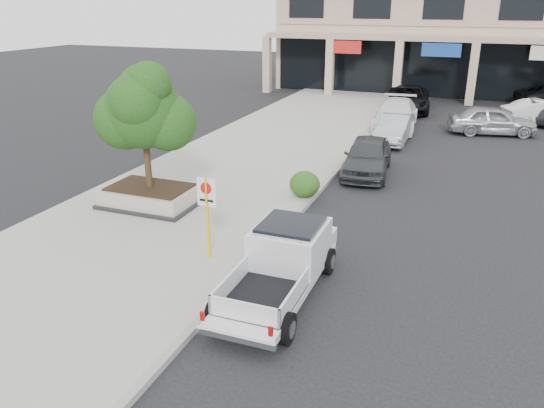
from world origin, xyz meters
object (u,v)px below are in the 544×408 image
at_px(planter, 151,196).
at_px(curb_car_a, 367,156).
at_px(curb_car_c, 396,115).
at_px(lot_car_a, 492,120).
at_px(curb_car_d, 408,99).
at_px(pickup_truck, 278,268).
at_px(lot_car_b, 543,113).
at_px(no_parking_sign, 207,207).
at_px(curb_car_b, 394,129).
at_px(planter_tree, 149,110).

bearing_deg(planter, curb_car_a, 47.24).
xyz_separation_m(curb_car_c, lot_car_a, (5.03, 0.51, -0.03)).
xyz_separation_m(planter, curb_car_d, (5.83, 20.91, 0.32)).
relative_size(pickup_truck, curb_car_c, 0.92).
distance_m(pickup_truck, curb_car_c, 19.32).
bearing_deg(lot_car_b, curb_car_c, 93.25).
relative_size(no_parking_sign, curb_car_b, 0.56).
xyz_separation_m(planter, curb_car_a, (6.13, 6.62, 0.28)).
height_order(no_parking_sign, lot_car_b, no_parking_sign).
distance_m(no_parking_sign, lot_car_a, 20.15).
distance_m(planter, pickup_truck, 7.27).
height_order(planter, no_parking_sign, no_parking_sign).
bearing_deg(pickup_truck, planter_tree, 145.82).
relative_size(no_parking_sign, lot_car_a, 0.51).
bearing_deg(lot_car_b, planter, 121.72).
distance_m(curb_car_c, lot_car_a, 5.06).
bearing_deg(curb_car_d, planter, -112.26).
distance_m(pickup_truck, curb_car_b, 16.25).
bearing_deg(curb_car_b, curb_car_c, 98.96).
relative_size(planter, curb_car_b, 0.78).
bearing_deg(curb_car_c, planter, -114.94).
relative_size(planter_tree, curb_car_b, 0.98).
bearing_deg(curb_car_a, curb_car_c, 85.91).
xyz_separation_m(curb_car_d, lot_car_b, (7.81, -1.66, -0.05)).
bearing_deg(no_parking_sign, curb_car_a, 75.92).
xyz_separation_m(pickup_truck, lot_car_a, (4.79, 19.83, -0.03)).
bearing_deg(lot_car_a, curb_car_b, 115.97).
xyz_separation_m(pickup_truck, curb_car_a, (-0.01, 10.51, -0.04)).
bearing_deg(curb_car_b, curb_car_d, 94.44).
xyz_separation_m(planter_tree, pickup_truck, (6.00, -4.04, -2.62)).
bearing_deg(pickup_truck, curb_car_d, 90.45).
relative_size(curb_car_d, lot_car_a, 1.27).
bearing_deg(no_parking_sign, lot_car_a, 69.11).
xyz_separation_m(planter_tree, curb_car_c, (5.76, 15.28, -2.61)).
bearing_deg(pickup_truck, curb_car_c, 90.48).
height_order(planter_tree, lot_car_a, planter_tree).
xyz_separation_m(planter, planter_tree, (0.13, 0.15, 2.94)).
bearing_deg(lot_car_b, curb_car_b, 110.20).
height_order(no_parking_sign, curb_car_a, no_parking_sign).
xyz_separation_m(curb_car_a, curb_car_d, (-0.30, 14.28, 0.03)).
height_order(curb_car_b, curb_car_d, curb_car_d).
distance_m(planter, no_parking_sign, 4.85).
bearing_deg(planter, planter_tree, 48.97).
height_order(curb_car_a, curb_car_d, curb_car_d).
distance_m(planter_tree, pickup_truck, 7.69).
height_order(planter, curb_car_c, curb_car_c).
bearing_deg(curb_car_c, lot_car_a, 1.78).
relative_size(curb_car_a, curb_car_d, 0.78).
relative_size(planter_tree, pickup_truck, 0.79).
relative_size(curb_car_a, lot_car_b, 1.00).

